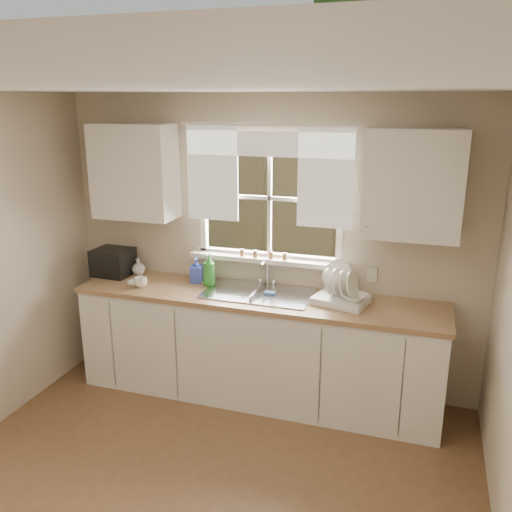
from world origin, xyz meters
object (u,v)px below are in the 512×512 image
(black_appliance, at_px, (113,262))
(dish_rack, at_px, (341,293))
(soap_bottle_a, at_px, (209,270))
(cup, at_px, (141,282))

(black_appliance, bearing_deg, dish_rack, 0.28)
(dish_rack, height_order, soap_bottle_a, dish_rack)
(dish_rack, distance_m, soap_bottle_a, 1.14)
(cup, relative_size, black_appliance, 0.33)
(soap_bottle_a, relative_size, cup, 2.59)
(soap_bottle_a, height_order, cup, soap_bottle_a)
(cup, xyz_separation_m, black_appliance, (-0.40, 0.22, 0.08))
(dish_rack, distance_m, black_appliance, 2.08)
(dish_rack, relative_size, soap_bottle_a, 1.62)
(soap_bottle_a, distance_m, black_appliance, 0.94)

